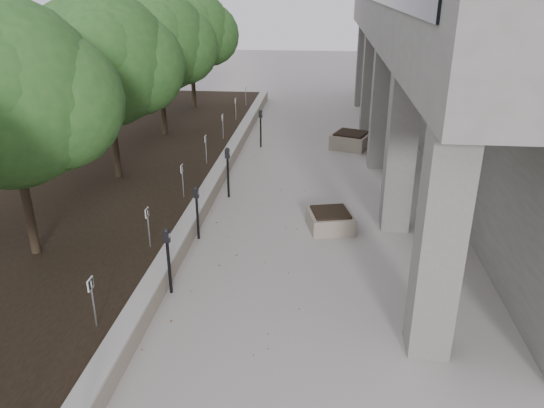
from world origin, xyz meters
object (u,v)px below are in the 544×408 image
at_px(parking_meter_2, 169,261).
at_px(parking_meter_3, 197,213).
at_px(crabapple_tree_4, 159,64).
at_px(planter_front, 330,220).
at_px(planter_back, 351,140).
at_px(crabapple_tree_2, 13,133).
at_px(parking_meter_5, 261,129).
at_px(crabapple_tree_3, 108,88).
at_px(parking_meter_4, 228,173).
at_px(crabapple_tree_5, 191,49).

relative_size(parking_meter_2, parking_meter_3, 1.06).
xyz_separation_m(crabapple_tree_4, planter_front, (6.54, -7.31, -2.87)).
bearing_deg(planter_front, planter_back, 83.75).
xyz_separation_m(crabapple_tree_2, parking_meter_5, (3.86, 9.87, -2.38)).
height_order(crabapple_tree_2, crabapple_tree_3, same).
height_order(parking_meter_4, planter_back, parking_meter_4).
xyz_separation_m(parking_meter_3, planter_back, (4.10, 8.34, -0.39)).
distance_m(planter_front, planter_back, 7.49).
bearing_deg(parking_meter_4, parking_meter_2, -87.45).
height_order(parking_meter_5, planter_back, parking_meter_5).
bearing_deg(parking_meter_4, crabapple_tree_3, 179.21).
xyz_separation_m(crabapple_tree_5, planter_front, (6.54, -12.31, -2.87)).
relative_size(crabapple_tree_2, parking_meter_4, 3.52).
bearing_deg(planter_back, crabapple_tree_4, -178.92).
xyz_separation_m(crabapple_tree_2, crabapple_tree_4, (0.00, 10.00, 0.00)).
xyz_separation_m(crabapple_tree_4, crabapple_tree_5, (0.00, 5.00, 0.00)).
distance_m(crabapple_tree_5, planter_front, 14.23).
height_order(parking_meter_3, planter_back, parking_meter_3).
distance_m(parking_meter_4, parking_meter_5, 5.26).
xyz_separation_m(parking_meter_4, planter_front, (3.02, -1.93, -0.52)).
bearing_deg(parking_meter_3, crabapple_tree_2, -144.21).
relative_size(crabapple_tree_3, parking_meter_3, 3.89).
distance_m(crabapple_tree_3, crabapple_tree_5, 10.00).
bearing_deg(planter_back, parking_meter_3, -116.18).
height_order(crabapple_tree_2, parking_meter_2, crabapple_tree_2).
bearing_deg(parking_meter_2, planter_front, 54.82).
distance_m(parking_meter_2, planter_front, 4.75).
relative_size(crabapple_tree_2, planter_front, 4.99).
height_order(crabapple_tree_3, planter_back, crabapple_tree_3).
xyz_separation_m(parking_meter_5, planter_back, (3.49, 0.27, -0.44)).
bearing_deg(parking_meter_2, crabapple_tree_5, 110.53).
distance_m(crabapple_tree_2, crabapple_tree_3, 5.00).
relative_size(crabapple_tree_2, planter_back, 4.11).
bearing_deg(planter_back, parking_meter_5, -175.55).
xyz_separation_m(crabapple_tree_4, planter_back, (7.35, 0.14, -2.81)).
xyz_separation_m(planter_front, planter_back, (0.82, 7.45, 0.05)).
height_order(crabapple_tree_2, planter_front, crabapple_tree_2).
relative_size(parking_meter_4, planter_back, 1.17).
distance_m(parking_meter_4, planter_front, 3.62).
height_order(parking_meter_2, parking_meter_3, parking_meter_2).
relative_size(crabapple_tree_3, crabapple_tree_4, 1.00).
distance_m(crabapple_tree_4, parking_meter_3, 9.15).
relative_size(crabapple_tree_2, parking_meter_5, 3.65).
bearing_deg(crabapple_tree_4, crabapple_tree_3, -90.00).
bearing_deg(crabapple_tree_3, planter_back, 34.96).
bearing_deg(crabapple_tree_3, crabapple_tree_2, -90.00).
distance_m(crabapple_tree_3, parking_meter_3, 5.17).
relative_size(crabapple_tree_4, parking_meter_4, 3.52).
bearing_deg(crabapple_tree_4, planter_front, -48.20).
bearing_deg(crabapple_tree_2, planter_back, 54.06).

